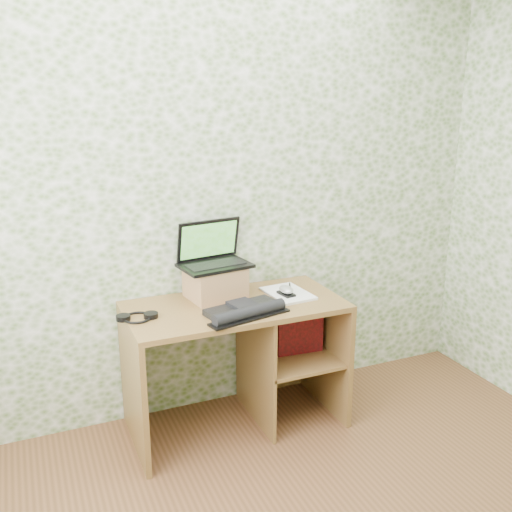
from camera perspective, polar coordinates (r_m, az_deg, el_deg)
name	(u,v)px	position (r m, az deg, el deg)	size (l,w,h in m)	color
wall_back	(215,196)	(3.30, -4.16, 5.96)	(3.50, 3.50, 0.00)	silver
desk	(246,344)	(3.32, -0.98, -8.80)	(1.20, 0.60, 0.75)	brown
riser	(215,282)	(3.24, -4.09, -2.63)	(0.30, 0.25, 0.18)	#A37049
laptop	(212,255)	(3.23, -4.38, 0.10)	(0.41, 0.32, 0.25)	black
keyboard	(245,310)	(3.01, -1.08, -5.45)	(0.47, 0.32, 0.06)	black
headphones	(137,317)	(3.02, -11.79, -6.00)	(0.21, 0.18, 0.03)	black
notepad	(288,293)	(3.30, 3.20, -3.76)	(0.22, 0.31, 0.01)	white
mouse	(286,292)	(3.25, 3.04, -3.57)	(0.07, 0.12, 0.04)	silver
pen	(290,287)	(3.37, 3.42, -3.12)	(0.01, 0.01, 0.14)	black
red_box	(299,325)	(3.39, 4.28, -6.89)	(0.28, 0.09, 0.34)	maroon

